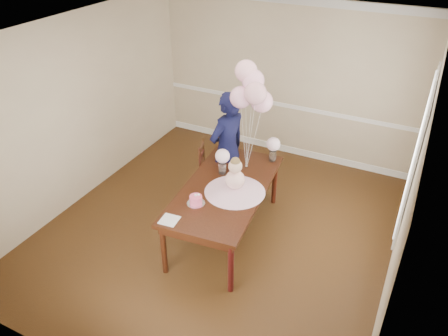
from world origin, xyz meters
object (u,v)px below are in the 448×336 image
dining_table_top (225,189)px  woman (227,150)px  dining_chair_seat (214,173)px  birthday_cake (196,200)px

dining_table_top → woman: woman is taller
dining_chair_seat → dining_table_top: bearing=-72.4°
dining_chair_seat → birthday_cake: bearing=-90.9°
woman → dining_chair_seat: bearing=-82.5°
woman → dining_table_top: bearing=43.2°
dining_chair_seat → woman: woman is taller
dining_chair_seat → woman: size_ratio=0.22×
dining_table_top → woman: bearing=108.5°
dining_table_top → dining_chair_seat: size_ratio=5.26×
birthday_cake → woman: bearing=97.5°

